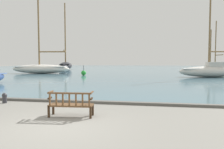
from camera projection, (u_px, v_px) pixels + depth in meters
ground_plane at (56, 127)px, 6.80m from camera, size 160.00×160.00×0.00m
harbor_water at (138, 69)px, 50.04m from camera, size 100.00×80.00×0.08m
quay_edge_kerb at (90, 102)px, 10.58m from camera, size 40.00×0.30×0.12m
park_bench at (71, 104)px, 7.97m from camera, size 1.64×0.65×0.92m
sailboat_mid_starboard at (66, 65)px, 47.56m from camera, size 5.75×11.32×14.38m
sailboat_nearest_starboard at (210, 70)px, 26.31m from camera, size 7.84×3.34×11.11m
sailboat_outer_port at (41, 68)px, 33.82m from camera, size 9.24×3.36×13.27m
sailboat_centre_channel at (215, 66)px, 44.36m from camera, size 3.28×8.21×10.01m
mooring_bollard at (5, 97)px, 10.56m from camera, size 0.24×0.24×0.49m
channel_buoy at (84, 73)px, 29.32m from camera, size 0.65×0.65×1.35m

